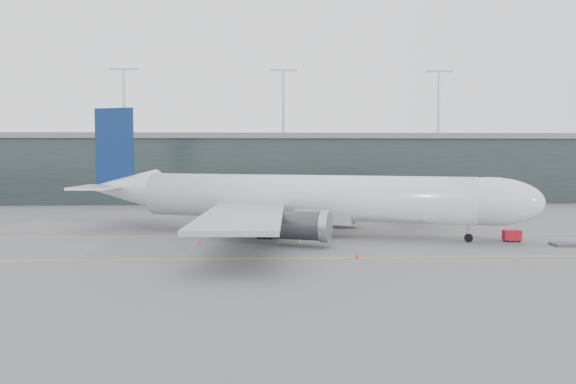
{
  "coord_description": "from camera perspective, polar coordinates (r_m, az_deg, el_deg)",
  "views": [
    {
      "loc": [
        0.48,
        -77.59,
        10.95
      ],
      "look_at": [
        3.74,
        -4.0,
        5.8
      ],
      "focal_mm": 35.0,
      "sensor_mm": 36.0,
      "label": 1
    }
  ],
  "objects": [
    {
      "name": "taxiline_lead_main",
      "position": [
        98.31,
        0.12,
        -2.39
      ],
      "size": [
        0.25,
        60.0,
        0.02
      ],
      "primitive_type": "cube",
      "color": "gold",
      "rests_on": "ground"
    },
    {
      "name": "uld_c",
      "position": [
        88.65,
        -3.4,
        -2.47
      ],
      "size": [
        2.15,
        1.78,
        1.84
      ],
      "rotation": [
        0.0,
        0.0,
        0.08
      ],
      "color": "#37383C",
      "rests_on": "ground"
    },
    {
      "name": "uld_b",
      "position": [
        90.2,
        -3.66,
        -2.38
      ],
      "size": [
        2.32,
        2.05,
        1.79
      ],
      "rotation": [
        0.0,
        0.0,
        0.27
      ],
      "color": "#37383C",
      "rests_on": "ground"
    },
    {
      "name": "ground",
      "position": [
        78.36,
        -2.87,
        -4.04
      ],
      "size": [
        320.0,
        320.0,
        0.0
      ],
      "primitive_type": "plane",
      "color": "#58585C",
      "rests_on": "ground"
    },
    {
      "name": "taxiline_b",
      "position": [
        58.62,
        -2.98,
        -6.76
      ],
      "size": [
        160.0,
        0.25,
        0.02
      ],
      "primitive_type": "cube",
      "color": "gold",
      "rests_on": "ground"
    },
    {
      "name": "cone_wing_stbd",
      "position": [
        58.85,
        7.04,
        -6.43
      ],
      "size": [
        0.41,
        0.41,
        0.66
      ],
      "primitive_type": "cone",
      "color": "red",
      "rests_on": "ground"
    },
    {
      "name": "uld_a",
      "position": [
        87.97,
        -7.09,
        -2.49
      ],
      "size": [
        2.33,
        1.92,
        2.02
      ],
      "rotation": [
        0.0,
        0.0,
        -0.07
      ],
      "color": "#37383C",
      "rests_on": "ground"
    },
    {
      "name": "taxiline_a",
      "position": [
        74.4,
        -2.88,
        -4.46
      ],
      "size": [
        160.0,
        0.25,
        0.02
      ],
      "primitive_type": "cube",
      "color": "gold",
      "rests_on": "ground"
    },
    {
      "name": "main_aircraft",
      "position": [
        74.63,
        1.24,
        -0.65
      ],
      "size": [
        60.62,
        55.88,
        17.49
      ],
      "rotation": [
        0.0,
        0.0,
        -0.33
      ],
      "color": "silver",
      "rests_on": "ground"
    },
    {
      "name": "baggage_dolly",
      "position": [
        74.06,
        26.28,
        -4.79
      ],
      "size": [
        2.91,
        2.37,
        0.28
      ],
      "primitive_type": "cube",
      "rotation": [
        0.0,
        0.0,
        -0.04
      ],
      "color": "#3A3A40",
      "rests_on": "ground"
    },
    {
      "name": "cone_tail",
      "position": [
        67.93,
        -9.01,
        -5.04
      ],
      "size": [
        0.42,
        0.42,
        0.68
      ],
      "primitive_type": "cone",
      "color": "red",
      "rests_on": "ground"
    },
    {
      "name": "cone_wing_port",
      "position": [
        88.62,
        3.12,
        -2.86
      ],
      "size": [
        0.47,
        0.47,
        0.74
      ],
      "primitive_type": "cone",
      "color": "#EF470D",
      "rests_on": "ground"
    },
    {
      "name": "gse_cart",
      "position": [
        74.78,
        21.79,
        -4.11
      ],
      "size": [
        2.14,
        1.45,
        1.4
      ],
      "rotation": [
        0.0,
        0.0,
        -0.07
      ],
      "color": "#B00C1E",
      "rests_on": "ground"
    },
    {
      "name": "terminal",
      "position": [
        135.63,
        -2.74,
        2.59
      ],
      "size": [
        240.0,
        36.0,
        29.0
      ],
      "color": "#1D2726",
      "rests_on": "ground"
    },
    {
      "name": "jet_bridge",
      "position": [
        103.51,
        10.25,
        0.34
      ],
      "size": [
        6.6,
        42.53,
        5.97
      ],
      "rotation": [
        0.0,
        0.0,
        -0.09
      ],
      "color": "#2F2E34",
      "rests_on": "ground"
    },
    {
      "name": "cone_nose",
      "position": [
        78.25,
        22.42,
        -4.11
      ],
      "size": [
        0.41,
        0.41,
        0.66
      ],
      "primitive_type": "cone",
      "color": "#DF410C",
      "rests_on": "ground"
    }
  ]
}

